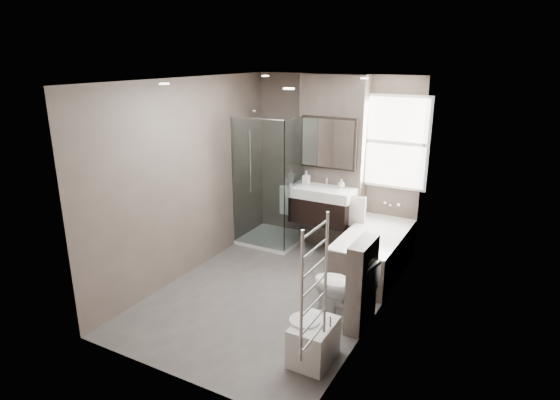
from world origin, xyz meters
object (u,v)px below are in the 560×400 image
Objects in this scene: vanity at (322,205)px; bidet at (313,341)px; bathtub at (374,251)px; toilet at (342,288)px.

vanity is 1.81× the size of bidet.
vanity is 1.07m from bathtub.
vanity is at bearing 160.63° from bathtub.
vanity is 2.73m from bidet.
bidet is at bearing -87.63° from bathtub.
vanity reaches higher than toilet.
bathtub is 2.18× the size of toilet.
toilet is at bearing -88.00° from bathtub.
toilet is at bearing -59.00° from vanity.
bathtub is 1.29m from toilet.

